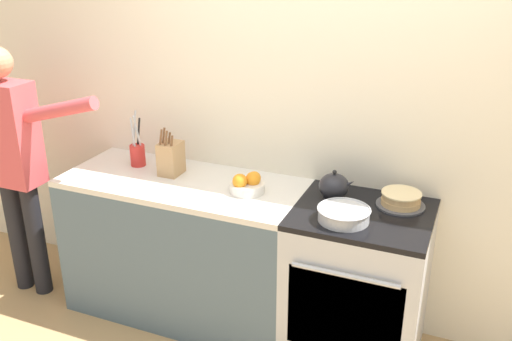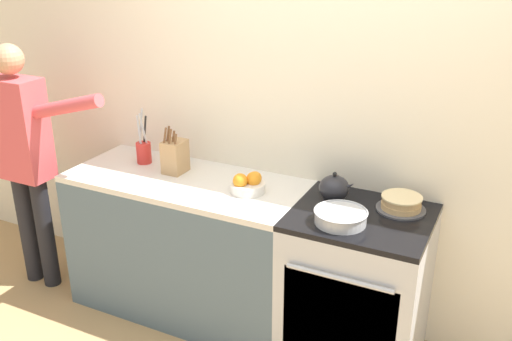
{
  "view_description": "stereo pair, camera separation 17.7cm",
  "coord_description": "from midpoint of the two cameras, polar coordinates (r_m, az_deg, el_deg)",
  "views": [
    {
      "loc": [
        0.86,
        -2.34,
        2.2
      ],
      "look_at": [
        -0.23,
        0.28,
        1.04
      ],
      "focal_mm": 40.0,
      "sensor_mm": 36.0,
      "label": 1
    },
    {
      "loc": [
        1.02,
        -2.27,
        2.2
      ],
      "look_at": [
        -0.23,
        0.28,
        1.04
      ],
      "focal_mm": 40.0,
      "sensor_mm": 36.0,
      "label": 2
    }
  ],
  "objects": [
    {
      "name": "layer_cake",
      "position": [
        3.07,
        12.7,
        -2.88
      ],
      "size": [
        0.26,
        0.26,
        0.08
      ],
      "color": "#4C4C51",
      "rests_on": "stove_range"
    },
    {
      "name": "person_baker",
      "position": [
        3.84,
        -24.33,
        1.52
      ],
      "size": [
        0.93,
        0.2,
        1.63
      ],
      "rotation": [
        0.0,
        0.0,
        -0.21
      ],
      "color": "black",
      "rests_on": "ground_plane"
    },
    {
      "name": "stove_range",
      "position": [
        3.2,
        8.51,
        -11.28
      ],
      "size": [
        0.71,
        0.66,
        0.89
      ],
      "color": "#B7BABF",
      "rests_on": "ground_plane"
    },
    {
      "name": "utensil_crock",
      "position": [
        3.61,
        -13.15,
        1.7
      ],
      "size": [
        0.09,
        0.09,
        0.35
      ],
      "color": "red",
      "rests_on": "counter_cabinet"
    },
    {
      "name": "mixing_bowl",
      "position": [
        2.87,
        7.02,
        -4.4
      ],
      "size": [
        0.27,
        0.27,
        0.07
      ],
      "color": "#B7BABF",
      "rests_on": "stove_range"
    },
    {
      "name": "fruit_bowl",
      "position": [
        3.15,
        -2.53,
        -1.35
      ],
      "size": [
        0.2,
        0.2,
        0.12
      ],
      "color": "silver",
      "rests_on": "counter_cabinet"
    },
    {
      "name": "wall_back",
      "position": [
        3.23,
        4.72,
        5.94
      ],
      "size": [
        8.0,
        0.04,
        2.6
      ],
      "color": "silver",
      "rests_on": "ground_plane"
    },
    {
      "name": "counter_cabinet",
      "position": [
        3.56,
        -8.49,
        -7.59
      ],
      "size": [
        1.43,
        0.63,
        0.89
      ],
      "color": "#4C6070",
      "rests_on": "ground_plane"
    },
    {
      "name": "tea_kettle",
      "position": [
        3.09,
        6.2,
        -1.6
      ],
      "size": [
        0.2,
        0.16,
        0.16
      ],
      "color": "#232328",
      "rests_on": "stove_range"
    },
    {
      "name": "knife_block",
      "position": [
        3.43,
        -9.99,
        1.22
      ],
      "size": [
        0.12,
        0.14,
        0.29
      ],
      "color": "tan",
      "rests_on": "counter_cabinet"
    }
  ]
}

